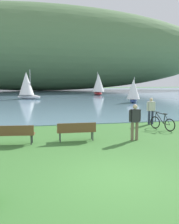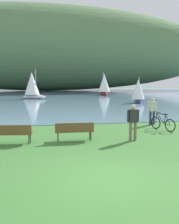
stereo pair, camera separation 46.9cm
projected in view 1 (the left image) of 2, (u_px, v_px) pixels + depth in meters
ground_plane at (117, 178)px, 7.11m from camera, size 200.00×200.00×0.00m
bay_water at (49, 94)px, 54.61m from camera, size 180.00×80.00×0.04m
distant_hillside at (40, 48)px, 69.49m from camera, size 107.18×28.00×23.74m
park_bench_near_camera at (76, 130)px, 11.45m from camera, size 1.81×0.51×0.88m
park_bench_further_along at (14, 133)px, 10.80m from camera, size 1.84×0.69×0.88m
bicycle_leaning_near_bench at (162, 123)px, 14.09m from camera, size 0.74×1.66×1.01m
person_at_shoreline at (151, 109)px, 15.85m from camera, size 0.61×0.25×1.71m
person_on_the_grass at (135, 120)px, 11.53m from camera, size 0.61×0.26×1.71m
sailboat_nearest_to_shore at (133, 91)px, 31.09m from camera, size 2.32×2.78×3.27m
sailboat_mid_bay at (98, 84)px, 47.85m from camera, size 2.47×3.94×4.54m
sailboat_toward_hillside at (27, 85)px, 37.43m from camera, size 3.90×3.00×4.47m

